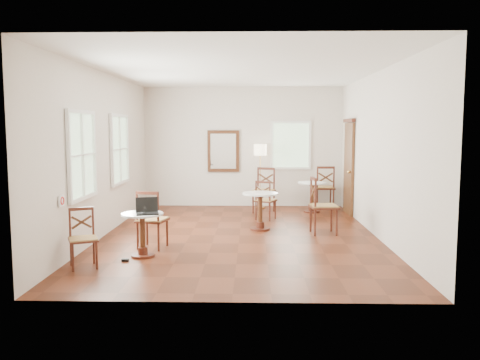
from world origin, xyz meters
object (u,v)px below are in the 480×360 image
(cafe_table_near, at_px, (143,230))
(cafe_table_back, at_px, (312,194))
(mouse, at_px, (144,213))
(power_adapter, at_px, (125,260))
(cafe_table_mid, at_px, (260,207))
(floor_lamp, at_px, (260,154))
(chair_back_b, at_px, (264,190))
(chair_mid_a, at_px, (265,200))
(chair_mid_b, at_px, (322,206))
(navy_mug, at_px, (148,209))
(chair_near_b, at_px, (83,238))
(chair_near_a, at_px, (152,219))
(water_glass, at_px, (144,210))
(laptop, at_px, (147,210))
(chair_back_a, at_px, (324,187))

(cafe_table_near, distance_m, cafe_table_back, 5.13)
(mouse, bearing_deg, power_adapter, -140.46)
(cafe_table_mid, distance_m, floor_lamp, 2.78)
(cafe_table_mid, bearing_deg, chair_back_b, 86.51)
(chair_mid_a, xyz_separation_m, floor_lamp, (-0.09, 1.55, 0.92))
(floor_lamp, xyz_separation_m, power_adapter, (-2.08, -4.97, -1.32))
(chair_mid_b, relative_size, navy_mug, 8.99)
(chair_near_b, distance_m, chair_mid_b, 4.37)
(chair_back_b, distance_m, navy_mug, 4.39)
(chair_near_a, height_order, water_glass, chair_near_a)
(chair_back_b, height_order, mouse, chair_back_b)
(chair_near_a, distance_m, floor_lamp, 4.63)
(chair_near_a, height_order, navy_mug, chair_near_a)
(laptop, bearing_deg, mouse, -119.25)
(cafe_table_back, xyz_separation_m, chair_near_b, (-3.81, -4.69, -0.02))
(floor_lamp, distance_m, navy_mug, 4.95)
(chair_near_b, relative_size, chair_mid_b, 0.79)
(chair_back_a, distance_m, floor_lamp, 1.78)
(cafe_table_back, relative_size, laptop, 1.81)
(floor_lamp, bearing_deg, mouse, -110.79)
(navy_mug, bearing_deg, chair_mid_a, 57.75)
(chair_near_a, bearing_deg, floor_lamp, -101.66)
(chair_mid_b, relative_size, chair_back_b, 1.02)
(navy_mug, bearing_deg, chair_back_b, 64.36)
(floor_lamp, height_order, water_glass, floor_lamp)
(chair_near_a, distance_m, chair_near_b, 1.35)
(floor_lamp, bearing_deg, chair_near_b, -116.19)
(chair_mid_a, bearing_deg, navy_mug, 81.95)
(chair_near_b, height_order, power_adapter, chair_near_b)
(chair_near_b, distance_m, laptop, 1.03)
(mouse, bearing_deg, cafe_table_mid, 56.92)
(chair_near_b, bearing_deg, chair_mid_b, 7.19)
(chair_mid_a, bearing_deg, chair_back_a, -110.05)
(chair_back_a, bearing_deg, chair_mid_b, 79.66)
(cafe_table_near, distance_m, chair_near_a, 0.53)
(chair_near_b, height_order, chair_mid_a, chair_mid_a)
(chair_mid_b, relative_size, water_glass, 11.54)
(navy_mug, bearing_deg, cafe_table_mid, 47.49)
(floor_lamp, distance_m, power_adapter, 5.55)
(cafe_table_near, height_order, power_adapter, cafe_table_near)
(navy_mug, bearing_deg, chair_back_a, 53.25)
(chair_back_a, height_order, mouse, chair_back_a)
(mouse, bearing_deg, chair_back_b, 71.86)
(water_glass, bearing_deg, navy_mug, 76.43)
(chair_near_b, bearing_deg, cafe_table_near, 15.32)
(floor_lamp, bearing_deg, navy_mug, -111.68)
(water_glass, bearing_deg, cafe_table_mid, 48.81)
(cafe_table_mid, distance_m, chair_near_b, 3.68)
(mouse, xyz_separation_m, power_adapter, (-0.26, -0.17, -0.68))
(navy_mug, bearing_deg, chair_near_b, -137.61)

